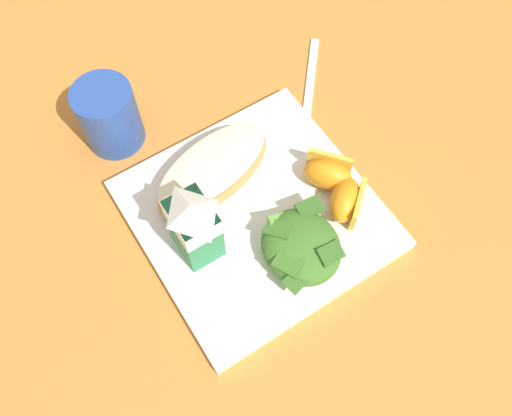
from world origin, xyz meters
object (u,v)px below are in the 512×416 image
object	(u,v)px
orange_wedge_front	(346,201)
drinking_blue_cup	(109,116)
white_plate	(256,215)
cheesy_pizza_bread	(213,170)
orange_wedge_middle	(328,174)
milk_carton	(195,226)
green_salad_pile	(301,246)
metal_fork	(309,97)

from	to	relation	value
orange_wedge_front	drinking_blue_cup	xyz separation A→B (m)	(0.26, 0.19, 0.01)
drinking_blue_cup	orange_wedge_front	bearing A→B (deg)	-144.21
white_plate	orange_wedge_front	distance (m)	0.11
cheesy_pizza_bread	drinking_blue_cup	world-z (taller)	drinking_blue_cup
cheesy_pizza_bread	orange_wedge_middle	bearing A→B (deg)	-125.09
milk_carton	orange_wedge_front	world-z (taller)	milk_carton
green_salad_pile	orange_wedge_front	size ratio (longest dim) A/B	1.45
milk_carton	drinking_blue_cup	distance (m)	0.21
cheesy_pizza_bread	orange_wedge_front	world-z (taller)	orange_wedge_front
green_salad_pile	orange_wedge_front	distance (m)	0.08
orange_wedge_middle	metal_fork	xyz separation A→B (m)	(0.13, -0.07, -0.03)
cheesy_pizza_bread	milk_carton	xyz separation A→B (m)	(-0.07, 0.06, 0.04)
milk_carton	orange_wedge_middle	size ratio (longest dim) A/B	1.59
orange_wedge_front	drinking_blue_cup	distance (m)	0.32
green_salad_pile	milk_carton	size ratio (longest dim) A/B	0.91
orange_wedge_front	metal_fork	distance (m)	0.19
white_plate	orange_wedge_front	xyz separation A→B (m)	(-0.05, -0.09, 0.03)
orange_wedge_middle	drinking_blue_cup	world-z (taller)	drinking_blue_cup
green_salad_pile	milk_carton	distance (m)	0.13
green_salad_pile	metal_fork	bearing A→B (deg)	-38.05
orange_wedge_front	drinking_blue_cup	size ratio (longest dim) A/B	0.75
orange_wedge_front	milk_carton	bearing A→B (deg)	73.86
metal_fork	orange_wedge_middle	bearing A→B (deg)	153.14
metal_fork	orange_wedge_front	bearing A→B (deg)	157.95
milk_carton	drinking_blue_cup	size ratio (longest dim) A/B	1.19
white_plate	orange_wedge_front	world-z (taller)	orange_wedge_front
milk_carton	orange_wedge_middle	distance (m)	0.18
metal_fork	drinking_blue_cup	world-z (taller)	drinking_blue_cup
cheesy_pizza_bread	metal_fork	world-z (taller)	cheesy_pizza_bread
white_plate	milk_carton	world-z (taller)	milk_carton
cheesy_pizza_bread	metal_fork	bearing A→B (deg)	-75.23
orange_wedge_middle	green_salad_pile	bearing A→B (deg)	126.24
milk_carton	orange_wedge_front	xyz separation A→B (m)	(-0.05, -0.18, -0.04)
white_plate	metal_fork	world-z (taller)	white_plate
orange_wedge_middle	metal_fork	world-z (taller)	orange_wedge_middle
green_salad_pile	drinking_blue_cup	size ratio (longest dim) A/B	1.08
cheesy_pizza_bread	green_salad_pile	size ratio (longest dim) A/B	1.83
white_plate	metal_fork	distance (m)	0.20
metal_fork	drinking_blue_cup	size ratio (longest dim) A/B	1.67
orange_wedge_front	metal_fork	xyz separation A→B (m)	(0.17, -0.07, -0.03)
green_salad_pile	orange_wedge_front	world-z (taller)	green_salad_pile
milk_carton	orange_wedge_middle	xyz separation A→B (m)	(-0.01, -0.18, -0.04)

